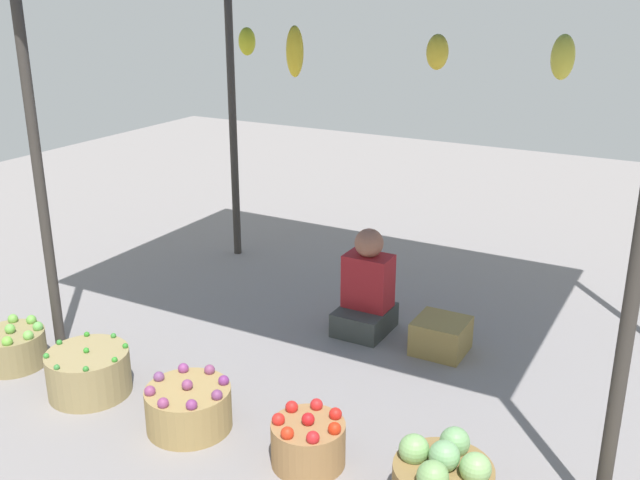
{
  "coord_description": "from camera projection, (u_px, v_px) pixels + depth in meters",
  "views": [
    {
      "loc": [
        2.03,
        -4.26,
        2.42
      ],
      "look_at": [
        0.0,
        -0.58,
        0.95
      ],
      "focal_mm": 41.02,
      "sensor_mm": 36.0,
      "label": 1
    }
  ],
  "objects": [
    {
      "name": "basket_green_apples",
      "position": [
        13.0,
        347.0,
        4.89
      ],
      "size": [
        0.43,
        0.43,
        0.3
      ],
      "color": "#8F7E51",
      "rests_on": "ground"
    },
    {
      "name": "market_stall_structure",
      "position": [
        367.0,
        7.0,
        4.49
      ],
      "size": [
        3.93,
        2.48,
        2.46
      ],
      "color": "#38332D",
      "rests_on": "ground"
    },
    {
      "name": "vendor_person",
      "position": [
        367.0,
        292.0,
        5.33
      ],
      "size": [
        0.36,
        0.44,
        0.78
      ],
      "color": "#363C3A",
      "rests_on": "ground"
    },
    {
      "name": "ground_plane",
      "position": [
        359.0,
        341.0,
        5.25
      ],
      "size": [
        14.0,
        14.0,
        0.0
      ],
      "primitive_type": "plane",
      "color": "gray"
    },
    {
      "name": "basket_red_tomatoes",
      "position": [
        308.0,
        442.0,
        3.87
      ],
      "size": [
        0.4,
        0.4,
        0.3
      ],
      "color": "#9B7043",
      "rests_on": "ground"
    },
    {
      "name": "basket_green_chilies",
      "position": [
        89.0,
        372.0,
        4.55
      ],
      "size": [
        0.51,
        0.51,
        0.31
      ],
      "color": "#988455",
      "rests_on": "ground"
    },
    {
      "name": "basket_purple_onions",
      "position": [
        189.0,
        407.0,
        4.19
      ],
      "size": [
        0.49,
        0.49,
        0.31
      ],
      "color": "#9F824C",
      "rests_on": "ground"
    },
    {
      "name": "wooden_crate_near_vendor",
      "position": [
        441.0,
        336.0,
        5.07
      ],
      "size": [
        0.35,
        0.35,
        0.24
      ],
      "primitive_type": "cube",
      "color": "olive",
      "rests_on": "ground"
    }
  ]
}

